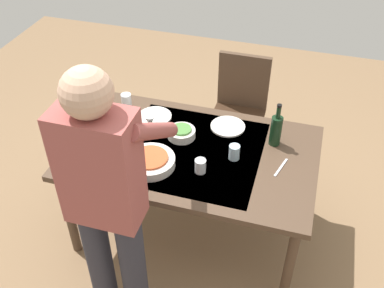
% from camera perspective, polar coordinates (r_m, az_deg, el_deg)
% --- Properties ---
extents(ground_plane, '(6.00, 6.00, 0.00)m').
position_cam_1_polar(ground_plane, '(3.32, -0.00, -10.43)').
color(ground_plane, '#846647').
extents(dining_table, '(1.55, 0.96, 0.72)m').
position_cam_1_polar(dining_table, '(2.85, -0.00, -1.85)').
color(dining_table, '#4C3828').
rests_on(dining_table, ground_plane).
extents(chair_near, '(0.40, 0.40, 0.91)m').
position_cam_1_polar(chair_near, '(3.57, 6.06, 4.93)').
color(chair_near, '#352114').
rests_on(chair_near, ground_plane).
extents(person_server, '(0.42, 0.61, 1.69)m').
position_cam_1_polar(person_server, '(2.20, -10.71, -6.93)').
color(person_server, '#2D2D38').
rests_on(person_server, ground_plane).
extents(wine_bottle, '(0.07, 0.07, 0.30)m').
position_cam_1_polar(wine_bottle, '(2.84, 10.60, 1.81)').
color(wine_bottle, black).
rests_on(wine_bottle, dining_table).
extents(wine_glass_left, '(0.07, 0.07, 0.15)m').
position_cam_1_polar(wine_glass_left, '(2.88, -5.34, 2.79)').
color(wine_glass_left, white).
rests_on(wine_glass_left, dining_table).
extents(water_cup_near_left, '(0.07, 0.07, 0.10)m').
position_cam_1_polar(water_cup_near_left, '(3.20, -8.32, 5.47)').
color(water_cup_near_left, silver).
rests_on(water_cup_near_left, dining_table).
extents(water_cup_near_right, '(0.07, 0.07, 0.09)m').
position_cam_1_polar(water_cup_near_right, '(2.63, 1.07, -2.80)').
color(water_cup_near_right, silver).
rests_on(water_cup_near_right, dining_table).
extents(water_cup_far_left, '(0.06, 0.06, 0.11)m').
position_cam_1_polar(water_cup_far_left, '(2.76, -13.93, -1.52)').
color(water_cup_far_left, silver).
rests_on(water_cup_far_left, dining_table).
extents(water_cup_far_right, '(0.07, 0.07, 0.10)m').
position_cam_1_polar(water_cup_far_right, '(2.73, 5.40, -0.97)').
color(water_cup_far_right, silver).
rests_on(water_cup_far_right, dining_table).
extents(serving_bowl_pasta, '(0.30, 0.30, 0.07)m').
position_cam_1_polar(serving_bowl_pasta, '(2.69, -5.33, -2.16)').
color(serving_bowl_pasta, silver).
rests_on(serving_bowl_pasta, dining_table).
extents(side_bowl_salad, '(0.18, 0.18, 0.07)m').
position_cam_1_polar(side_bowl_salad, '(2.89, -1.35, 1.45)').
color(side_bowl_salad, silver).
rests_on(side_bowl_salad, dining_table).
extents(dinner_plate_near, '(0.23, 0.23, 0.01)m').
position_cam_1_polar(dinner_plate_near, '(3.09, -4.73, 3.51)').
color(dinner_plate_near, silver).
rests_on(dinner_plate_near, dining_table).
extents(dinner_plate_far, '(0.23, 0.23, 0.01)m').
position_cam_1_polar(dinner_plate_far, '(3.00, 4.56, 2.23)').
color(dinner_plate_far, silver).
rests_on(dinner_plate_far, dining_table).
extents(table_knife, '(0.04, 0.20, 0.00)m').
position_cam_1_polar(table_knife, '(2.93, -11.31, 0.42)').
color(table_knife, silver).
rests_on(table_knife, dining_table).
extents(table_fork, '(0.06, 0.18, 0.00)m').
position_cam_1_polar(table_fork, '(2.73, 11.20, -2.93)').
color(table_fork, silver).
rests_on(table_fork, dining_table).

